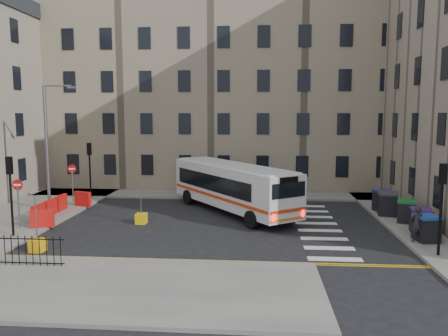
# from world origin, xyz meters

# --- Properties ---
(ground) EXTENTS (120.00, 120.00, 0.00)m
(ground) POSITION_xyz_m (0.00, 0.00, 0.00)
(ground) COLOR black
(ground) RESTS_ON ground
(pavement_north) EXTENTS (36.00, 3.20, 0.15)m
(pavement_north) POSITION_xyz_m (-6.00, 8.60, 0.07)
(pavement_north) COLOR slate
(pavement_north) RESTS_ON ground
(pavement_east) EXTENTS (2.40, 26.00, 0.15)m
(pavement_east) POSITION_xyz_m (9.00, 4.00, 0.07)
(pavement_east) COLOR slate
(pavement_east) RESTS_ON ground
(pavement_west) EXTENTS (6.00, 22.00, 0.15)m
(pavement_west) POSITION_xyz_m (-14.00, 1.00, 0.07)
(pavement_west) COLOR slate
(pavement_west) RESTS_ON ground
(pavement_sw) EXTENTS (20.00, 6.00, 0.15)m
(pavement_sw) POSITION_xyz_m (-7.00, -10.00, 0.07)
(pavement_sw) COLOR slate
(pavement_sw) RESTS_ON ground
(terrace_north) EXTENTS (38.30, 10.80, 17.20)m
(terrace_north) POSITION_xyz_m (-7.00, 15.50, 8.62)
(terrace_north) COLOR gray
(terrace_north) RESTS_ON ground
(traffic_light_east) EXTENTS (0.28, 0.22, 4.10)m
(traffic_light_east) POSITION_xyz_m (8.60, -5.50, 2.87)
(traffic_light_east) COLOR black
(traffic_light_east) RESTS_ON pavement_east
(traffic_light_nw) EXTENTS (0.28, 0.22, 4.10)m
(traffic_light_nw) POSITION_xyz_m (-12.00, 6.50, 2.87)
(traffic_light_nw) COLOR black
(traffic_light_nw) RESTS_ON pavement_west
(traffic_light_sw) EXTENTS (0.28, 0.22, 4.10)m
(traffic_light_sw) POSITION_xyz_m (-12.00, -4.00, 2.87)
(traffic_light_sw) COLOR black
(traffic_light_sw) RESTS_ON pavement_west
(streetlamp) EXTENTS (0.50, 0.22, 8.14)m
(streetlamp) POSITION_xyz_m (-13.00, 2.00, 4.34)
(streetlamp) COLOR #595B5E
(streetlamp) RESTS_ON pavement_west
(no_entry_north) EXTENTS (0.60, 0.08, 3.00)m
(no_entry_north) POSITION_xyz_m (-12.50, 4.50, 2.08)
(no_entry_north) COLOR #595B5E
(no_entry_north) RESTS_ON pavement_west
(no_entry_south) EXTENTS (0.60, 0.08, 3.00)m
(no_entry_south) POSITION_xyz_m (-12.50, -2.50, 2.08)
(no_entry_south) COLOR #595B5E
(no_entry_south) RESTS_ON pavement_west
(roadworks_barriers) EXTENTS (1.66, 6.26, 1.00)m
(roadworks_barriers) POSITION_xyz_m (-11.84, 0.50, 0.65)
(roadworks_barriers) COLOR red
(roadworks_barriers) RESTS_ON pavement_west
(bus) EXTENTS (8.75, 10.66, 3.09)m
(bus) POSITION_xyz_m (-1.12, 2.91, 1.78)
(bus) COLOR silver
(bus) RESTS_ON ground
(wheelie_bin_a) EXTENTS (1.20, 1.32, 1.29)m
(wheelie_bin_a) POSITION_xyz_m (8.87, -3.30, 0.80)
(wheelie_bin_a) COLOR black
(wheelie_bin_a) RESTS_ON pavement_east
(wheelie_bin_b) EXTENTS (1.21, 1.34, 1.30)m
(wheelie_bin_b) POSITION_xyz_m (9.14, -1.79, 0.81)
(wheelie_bin_b) COLOR black
(wheelie_bin_b) RESTS_ON pavement_east
(wheelie_bin_c) EXTENTS (1.35, 1.44, 1.28)m
(wheelie_bin_c) POSITION_xyz_m (9.17, 0.51, 0.79)
(wheelie_bin_c) COLOR black
(wheelie_bin_c) RESTS_ON pavement_east
(wheelie_bin_d) EXTENTS (1.34, 1.48, 1.43)m
(wheelie_bin_d) POSITION_xyz_m (8.57, 2.29, 0.87)
(wheelie_bin_d) COLOR black
(wheelie_bin_d) RESTS_ON pavement_east
(wheelie_bin_e) EXTENTS (1.43, 1.52, 1.34)m
(wheelie_bin_e) POSITION_xyz_m (8.67, 3.27, 0.83)
(wheelie_bin_e) COLOR black
(wheelie_bin_e) RESTS_ON pavement_east
(pedestrian) EXTENTS (0.68, 0.47, 1.79)m
(pedestrian) POSITION_xyz_m (8.33, -3.51, 1.04)
(pedestrian) COLOR black
(pedestrian) RESTS_ON pavement_east
(bollard_yellow) EXTENTS (0.62, 0.62, 0.60)m
(bollard_yellow) POSITION_xyz_m (-6.24, -0.46, 0.30)
(bollard_yellow) COLOR #E1B30C
(bollard_yellow) RESTS_ON ground
(bollard_chevron) EXTENTS (0.69, 0.69, 0.60)m
(bollard_chevron) POSITION_xyz_m (-9.66, -6.00, 0.30)
(bollard_chevron) COLOR #EBA70D
(bollard_chevron) RESTS_ON ground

